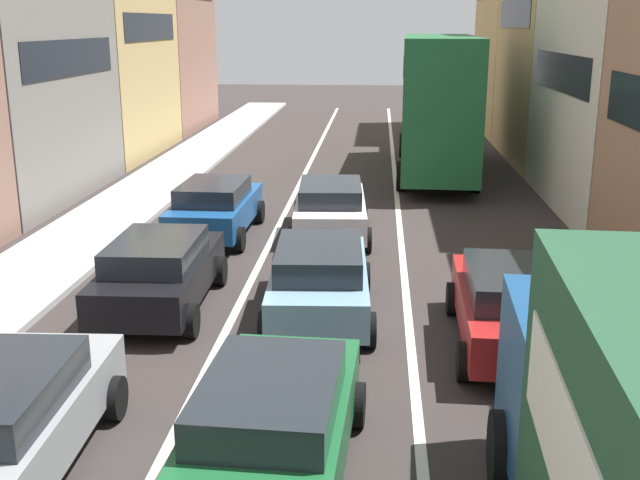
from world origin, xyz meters
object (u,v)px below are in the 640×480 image
at_px(sedan_left_lane_third, 159,271).
at_px(bus_mid_queue_primary, 438,98).
at_px(sedan_centre_lane_second, 273,424).
at_px(wagon_left_lane_second, 2,419).
at_px(hatchback_centre_lane_third, 319,278).
at_px(sedan_left_lane_fourth, 215,207).
at_px(sedan_right_lane_behind_truck, 513,305).
at_px(coupe_centre_lane_fourth, 330,208).

xyz_separation_m(sedan_left_lane_third, bus_mid_queue_primary, (6.43, 14.78, 2.03)).
bearing_deg(bus_mid_queue_primary, sedan_centre_lane_second, 172.84).
xyz_separation_m(wagon_left_lane_second, sedan_left_lane_third, (0.31, 5.95, 0.00)).
bearing_deg(hatchback_centre_lane_third, sedan_left_lane_third, 83.37).
distance_m(wagon_left_lane_second, sedan_left_lane_fourth, 11.45).
relative_size(sedan_centre_lane_second, hatchback_centre_lane_third, 1.00).
bearing_deg(sedan_right_lane_behind_truck, sedan_left_lane_third, 79.67).
relative_size(sedan_centre_lane_second, coupe_centre_lane_fourth, 1.00).
relative_size(sedan_left_lane_third, bus_mid_queue_primary, 0.41).
distance_m(sedan_centre_lane_second, sedan_right_lane_behind_truck, 5.70).
bearing_deg(bus_mid_queue_primary, sedan_left_lane_fourth, 147.35).
distance_m(sedan_centre_lane_second, coupe_centre_lane_fourth, 11.43).
distance_m(sedan_left_lane_third, sedan_right_lane_behind_truck, 6.80).
xyz_separation_m(coupe_centre_lane_fourth, sedan_left_lane_fourth, (-3.07, -0.12, 0.00)).
bearing_deg(wagon_left_lane_second, sedan_right_lane_behind_truck, -58.86).
distance_m(sedan_left_lane_fourth, sedan_right_lane_behind_truck, 9.60).
relative_size(hatchback_centre_lane_third, sedan_left_lane_fourth, 1.01).
bearing_deg(coupe_centre_lane_fourth, wagon_left_lane_second, 160.75).
relative_size(hatchback_centre_lane_third, bus_mid_queue_primary, 0.41).
height_order(coupe_centre_lane_fourth, bus_mid_queue_primary, bus_mid_queue_primary).
bearing_deg(wagon_left_lane_second, bus_mid_queue_primary, -20.07).
height_order(hatchback_centre_lane_third, coupe_centre_lane_fourth, same).
height_order(hatchback_centre_lane_third, sedan_left_lane_third, same).
distance_m(wagon_left_lane_second, bus_mid_queue_primary, 21.89).
bearing_deg(sedan_left_lane_fourth, hatchback_centre_lane_third, -149.41).
bearing_deg(sedan_centre_lane_second, sedan_left_lane_third, 30.38).
xyz_separation_m(wagon_left_lane_second, coupe_centre_lane_fourth, (3.35, 11.57, 0.00)).
bearing_deg(sedan_centre_lane_second, wagon_left_lane_second, 95.07).
height_order(sedan_centre_lane_second, wagon_left_lane_second, same).
bearing_deg(sedan_left_lane_fourth, sedan_centre_lane_second, -163.61).
bearing_deg(bus_mid_queue_primary, coupe_centre_lane_fourth, 161.86).
xyz_separation_m(hatchback_centre_lane_third, sedan_left_lane_fourth, (-3.22, 5.71, 0.00)).
height_order(sedan_right_lane_behind_truck, bus_mid_queue_primary, bus_mid_queue_primary).
distance_m(wagon_left_lane_second, hatchback_centre_lane_third, 6.72).
height_order(sedan_centre_lane_second, sedan_left_lane_fourth, same).
bearing_deg(sedan_left_lane_third, bus_mid_queue_primary, -24.57).
height_order(wagon_left_lane_second, sedan_left_lane_fourth, same).
relative_size(sedan_centre_lane_second, wagon_left_lane_second, 1.00).
height_order(sedan_centre_lane_second, hatchback_centre_lane_third, same).
height_order(sedan_centre_lane_second, sedan_left_lane_third, same).
height_order(sedan_centre_lane_second, coupe_centre_lane_fourth, same).
xyz_separation_m(coupe_centre_lane_fourth, bus_mid_queue_primary, (3.39, 9.16, 2.03)).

